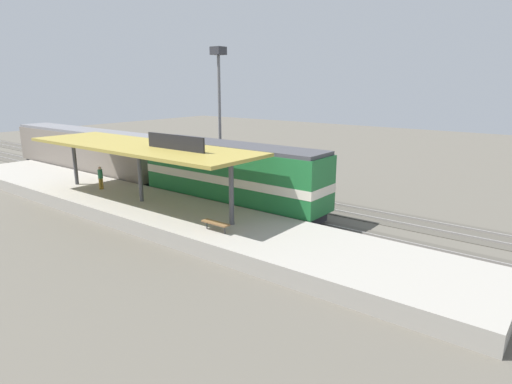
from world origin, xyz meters
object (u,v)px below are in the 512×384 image
locomotive (232,175)px  person_waiting (100,177)px  platform_bench (216,223)px  light_mast (219,85)px  freight_car (229,165)px  passenger_carriage_single (87,152)px

locomotive → person_waiting: locomotive is taller
locomotive → platform_bench: bearing=-145.9°
person_waiting → light_mast: bearing=-4.2°
freight_car → person_waiting: freight_car is taller
light_mast → passenger_carriage_single: bearing=128.5°
passenger_carriage_single → locomotive: bearing=-90.0°
platform_bench → freight_car: size_ratio=0.14×
platform_bench → locomotive: size_ratio=0.12×
freight_car → passenger_carriage_single: bearing=108.5°
passenger_carriage_single → person_waiting: (-4.35, -8.91, -0.46)m
platform_bench → light_mast: bearing=41.6°
light_mast → platform_bench: bearing=-138.4°
locomotive → light_mast: light_mast is taller
platform_bench → person_waiting: person_waiting is taller
locomotive → passenger_carriage_single: (0.00, 18.00, -0.10)m
person_waiting → platform_bench: bearing=-97.1°
platform_bench → person_waiting: size_ratio=0.99×
locomotive → person_waiting: size_ratio=8.44×
light_mast → locomotive: bearing=-133.6°
freight_car → person_waiting: bearing=151.6°
locomotive → freight_car: locomotive is taller
locomotive → light_mast: 12.80m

